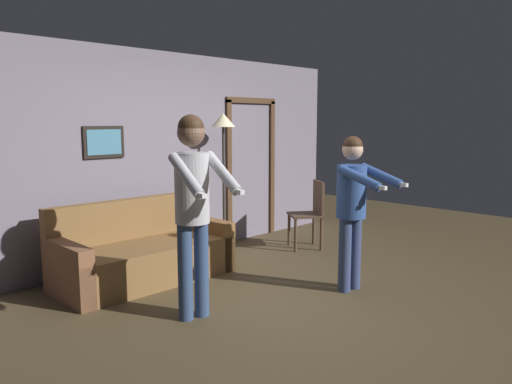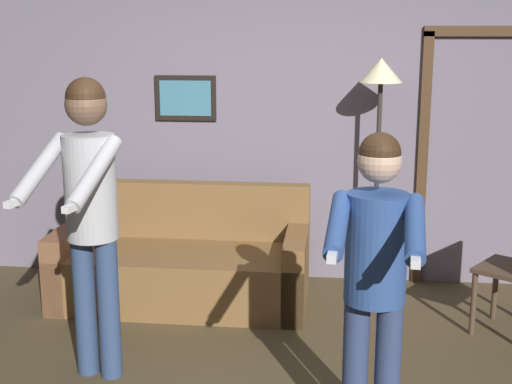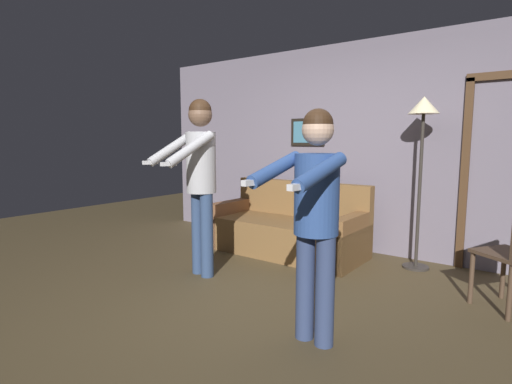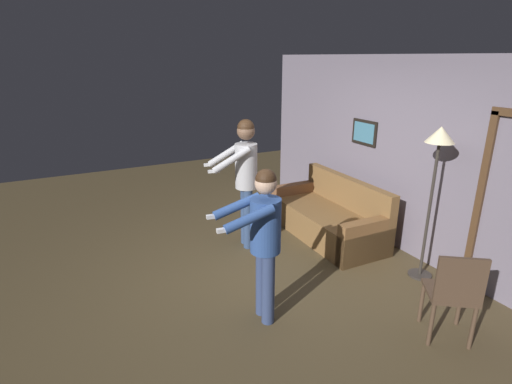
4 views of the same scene
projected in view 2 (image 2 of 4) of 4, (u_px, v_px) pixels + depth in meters
back_wall_assembly at (281, 124)px, 5.81m from camera, size 6.40×0.10×2.60m
couch at (183, 266)px, 5.48m from camera, size 1.91×0.87×0.87m
torchiere_lamp at (380, 102)px, 5.34m from camera, size 0.32×0.32×1.85m
person_standing_left at (89, 199)px, 4.10m from camera, size 0.52×0.72×1.80m
person_standing_right at (375, 265)px, 3.43m from camera, size 0.47×0.70×1.60m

